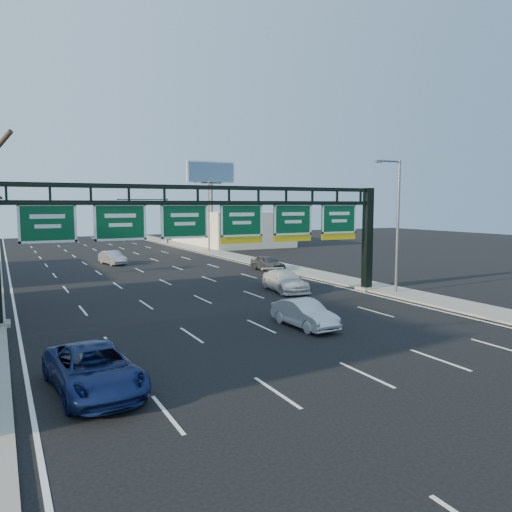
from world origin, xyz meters
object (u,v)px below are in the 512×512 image
sign_gantry (216,228)px  car_blue_suv (94,369)px  car_silver_sedan (304,314)px  car_white_wagon (285,281)px

sign_gantry → car_blue_suv: 14.89m
car_silver_sedan → car_blue_suv: bearing=-162.3°
sign_gantry → car_silver_sedan: size_ratio=5.99×
car_blue_suv → car_silver_sedan: car_blue_suv is taller
sign_gantry → car_white_wagon: sign_gantry is taller
car_blue_suv → car_white_wagon: bearing=36.5°
car_silver_sedan → sign_gantry: bearing=100.4°
car_blue_suv → car_white_wagon: size_ratio=1.07×
sign_gantry → car_blue_suv: sign_gantry is taller
car_blue_suv → car_white_wagon: (15.15, 13.38, -0.02)m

